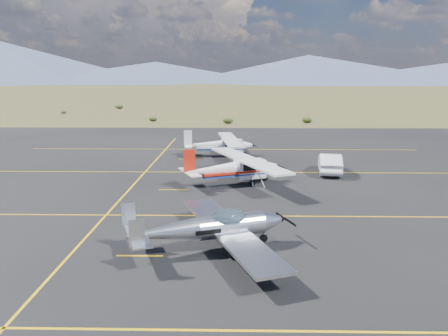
% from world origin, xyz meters
% --- Properties ---
extents(ground, '(1600.00, 1600.00, 0.00)m').
position_xyz_m(ground, '(0.00, 0.00, 0.00)').
color(ground, '#383D1C').
rests_on(ground, ground).
extents(apron, '(72.00, 72.00, 0.02)m').
position_xyz_m(apron, '(0.00, 7.00, 0.00)').
color(apron, black).
rests_on(apron, ground).
extents(aircraft_low_wing, '(7.21, 9.70, 2.14)m').
position_xyz_m(aircraft_low_wing, '(0.10, -2.71, 1.02)').
color(aircraft_low_wing, silver).
rests_on(aircraft_low_wing, apron).
extents(aircraft_cessna, '(7.69, 10.29, 2.69)m').
position_xyz_m(aircraft_cessna, '(1.06, 9.13, 1.20)').
color(aircraft_cessna, white).
rests_on(aircraft_cessna, apron).
extents(aircraft_plain, '(5.98, 9.89, 2.49)m').
position_xyz_m(aircraft_plain, '(-0.24, 20.27, 1.11)').
color(aircraft_plain, silver).
rests_on(aircraft_plain, apron).
extents(sedan, '(2.33, 4.90, 1.55)m').
position_xyz_m(sedan, '(8.64, 12.95, 0.79)').
color(sedan, white).
rests_on(sedan, apron).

